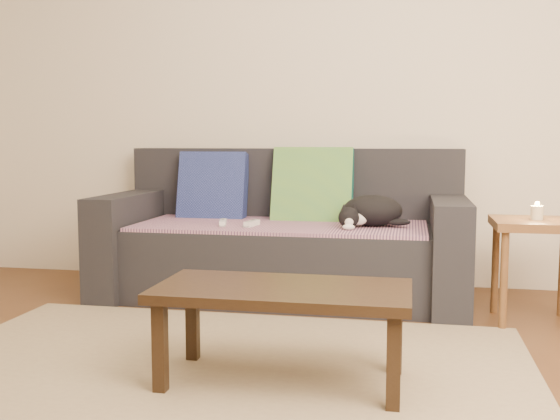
{
  "coord_description": "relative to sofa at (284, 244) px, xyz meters",
  "views": [
    {
      "loc": [
        0.74,
        -2.21,
        0.92
      ],
      "look_at": [
        0.05,
        1.2,
        0.55
      ],
      "focal_mm": 42.0,
      "sensor_mm": 36.0,
      "label": 1
    }
  ],
  "objects": [
    {
      "name": "back_wall",
      "position": [
        0.0,
        0.43,
        0.99
      ],
      "size": [
        4.5,
        0.04,
        2.6
      ],
      "primitive_type": "cube",
      "color": "beige",
      "rests_on": "ground"
    },
    {
      "name": "cushion_green",
      "position": [
        0.15,
        0.17,
        0.32
      ],
      "size": [
        0.49,
        0.25,
        0.5
      ],
      "primitive_type": "cube",
      "rotation": [
        -0.28,
        0.0,
        0.0
      ],
      "color": "#0D5753",
      "rests_on": "throw_blanket"
    },
    {
      "name": "side_table",
      "position": [
        1.35,
        -0.36,
        0.13
      ],
      "size": [
        0.42,
        0.42,
        0.53
      ],
      "color": "brown",
      "rests_on": "ground"
    },
    {
      "name": "sofa",
      "position": [
        0.0,
        0.0,
        0.0
      ],
      "size": [
        2.1,
        0.94,
        0.87
      ],
      "color": "#232328",
      "rests_on": "ground"
    },
    {
      "name": "coffee_table",
      "position": [
        0.27,
        -1.44,
        0.02
      ],
      "size": [
        0.95,
        0.47,
        0.38
      ],
      "color": "black",
      "rests_on": "rug"
    },
    {
      "name": "cat",
      "position": [
        0.52,
        -0.11,
        0.22
      ],
      "size": [
        0.41,
        0.37,
        0.18
      ],
      "rotation": [
        0.0,
        0.0,
        0.23
      ],
      "color": "black",
      "rests_on": "throw_blanket"
    },
    {
      "name": "cushion_navy",
      "position": [
        -0.49,
        0.17,
        0.32
      ],
      "size": [
        0.43,
        0.2,
        0.44
      ],
      "primitive_type": "cube",
      "rotation": [
        -0.23,
        0.0,
        0.0
      ],
      "color": "#101B47",
      "rests_on": "throw_blanket"
    },
    {
      "name": "throw_blanket",
      "position": [
        0.0,
        -0.09,
        0.12
      ],
      "size": [
        1.66,
        0.74,
        0.02
      ],
      "primitive_type": "cube",
      "color": "#41294E",
      "rests_on": "sofa"
    },
    {
      "name": "wii_remote_a",
      "position": [
        -0.14,
        -0.23,
        0.15
      ],
      "size": [
        0.06,
        0.15,
        0.03
      ],
      "primitive_type": "cube",
      "rotation": [
        0.0,
        0.0,
        1.39
      ],
      "color": "white",
      "rests_on": "throw_blanket"
    },
    {
      "name": "wii_remote_b",
      "position": [
        -0.31,
        -0.23,
        0.15
      ],
      "size": [
        0.07,
        0.15,
        0.03
      ],
      "primitive_type": "cube",
      "rotation": [
        0.0,
        0.0,
        1.81
      ],
      "color": "white",
      "rests_on": "throw_blanket"
    },
    {
      "name": "candle",
      "position": [
        1.35,
        -0.36,
        0.26
      ],
      "size": [
        0.06,
        0.06,
        0.09
      ],
      "color": "beige",
      "rests_on": "side_table"
    },
    {
      "name": "rug",
      "position": [
        0.0,
        -1.42,
        -0.3
      ],
      "size": [
        2.5,
        1.8,
        0.01
      ],
      "primitive_type": "cube",
      "color": "tan",
      "rests_on": "ground"
    },
    {
      "name": "ground",
      "position": [
        0.0,
        -1.57,
        -0.31
      ],
      "size": [
        4.5,
        4.5,
        0.0
      ],
      "primitive_type": "plane",
      "color": "brown",
      "rests_on": "ground"
    }
  ]
}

